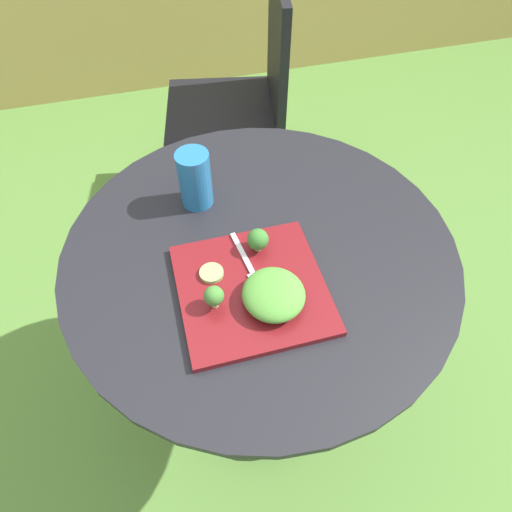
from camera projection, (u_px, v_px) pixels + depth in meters
ground_plane at (258, 389)px, 1.52m from camera, size 12.00×12.00×0.00m
patio_table at (259, 321)px, 1.17m from camera, size 0.82×0.82×0.75m
patio_chair at (247, 89)px, 1.70m from camera, size 0.52×0.52×0.90m
salad_plate at (252, 289)px, 0.86m from camera, size 0.28×0.28×0.01m
drinking_glass at (195, 182)px, 0.97m from camera, size 0.07×0.07×0.13m
fork at (250, 267)px, 0.88m from camera, size 0.04×0.15×0.00m
lettuce_mound at (274, 294)px, 0.82m from camera, size 0.11×0.12×0.05m
broccoli_floret_0 at (214, 296)px, 0.81m from camera, size 0.04×0.04×0.05m
broccoli_floret_1 at (258, 240)px, 0.89m from camera, size 0.04×0.04×0.05m
cucumber_slice_0 at (212, 273)px, 0.87m from camera, size 0.05×0.05×0.01m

